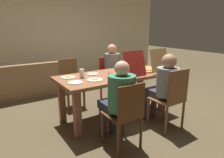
{
  "coord_description": "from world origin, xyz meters",
  "views": [
    {
      "loc": [
        -1.87,
        -2.73,
        1.57
      ],
      "look_at": [
        0.0,
        0.1,
        0.67
      ],
      "focal_mm": 31.81,
      "sensor_mm": 36.0,
      "label": 1
    }
  ],
  "objects_px": {
    "pizza_box_1": "(127,72)",
    "drinking_glass_0": "(82,73)",
    "chair_3": "(71,82)",
    "pizza_box_0": "(150,68)",
    "drinking_glass_1": "(130,63)",
    "couch": "(30,83)",
    "plate_0": "(93,74)",
    "chair_1": "(172,97)",
    "chair_2": "(126,113)",
    "plate_3": "(68,77)",
    "person_0": "(114,68)",
    "dining_table": "(115,81)",
    "plate_2": "(95,79)",
    "chair_0": "(110,77)",
    "person_1": "(164,84)",
    "person_2": "(119,96)",
    "plate_1": "(75,82)"
  },
  "relations": [
    {
      "from": "dining_table",
      "to": "chair_0",
      "type": "relative_size",
      "value": 2.17
    },
    {
      "from": "pizza_box_1",
      "to": "drinking_glass_0",
      "type": "xyz_separation_m",
      "value": [
        -0.7,
        0.26,
        0.01
      ]
    },
    {
      "from": "drinking_glass_1",
      "to": "couch",
      "type": "xyz_separation_m",
      "value": [
        -1.6,
        1.76,
        -0.58
      ]
    },
    {
      "from": "chair_0",
      "to": "chair_1",
      "type": "xyz_separation_m",
      "value": [
        0.0,
        -1.72,
        0.05
      ]
    },
    {
      "from": "chair_3",
      "to": "drinking_glass_1",
      "type": "height_order",
      "value": "chair_3"
    },
    {
      "from": "person_2",
      "to": "chair_2",
      "type": "bearing_deg",
      "value": -90.0
    },
    {
      "from": "dining_table",
      "to": "plate_0",
      "type": "relative_size",
      "value": 9.85
    },
    {
      "from": "dining_table",
      "to": "person_0",
      "type": "distance_m",
      "value": 0.85
    },
    {
      "from": "chair_3",
      "to": "pizza_box_0",
      "type": "bearing_deg",
      "value": -41.85
    },
    {
      "from": "plate_0",
      "to": "drinking_glass_1",
      "type": "height_order",
      "value": "drinking_glass_1"
    },
    {
      "from": "plate_1",
      "to": "person_0",
      "type": "bearing_deg",
      "value": 34.32
    },
    {
      "from": "chair_1",
      "to": "plate_3",
      "type": "bearing_deg",
      "value": 138.15
    },
    {
      "from": "pizza_box_1",
      "to": "couch",
      "type": "relative_size",
      "value": 0.27
    },
    {
      "from": "chair_1",
      "to": "chair_2",
      "type": "bearing_deg",
      "value": -177.14
    },
    {
      "from": "dining_table",
      "to": "chair_2",
      "type": "height_order",
      "value": "chair_2"
    },
    {
      "from": "person_0",
      "to": "plate_1",
      "type": "bearing_deg",
      "value": -145.68
    },
    {
      "from": "chair_1",
      "to": "chair_0",
      "type": "bearing_deg",
      "value": 90.0
    },
    {
      "from": "dining_table",
      "to": "person_0",
      "type": "height_order",
      "value": "person_0"
    },
    {
      "from": "pizza_box_0",
      "to": "plate_2",
      "type": "height_order",
      "value": "pizza_box_0"
    },
    {
      "from": "plate_3",
      "to": "drinking_glass_1",
      "type": "distance_m",
      "value": 1.36
    },
    {
      "from": "chair_0",
      "to": "drinking_glass_1",
      "type": "height_order",
      "value": "drinking_glass_1"
    },
    {
      "from": "chair_3",
      "to": "plate_1",
      "type": "relative_size",
      "value": 4.27
    },
    {
      "from": "person_0",
      "to": "chair_3",
      "type": "relative_size",
      "value": 1.27
    },
    {
      "from": "drinking_glass_0",
      "to": "drinking_glass_1",
      "type": "distance_m",
      "value": 1.2
    },
    {
      "from": "chair_0",
      "to": "person_1",
      "type": "relative_size",
      "value": 0.77
    },
    {
      "from": "person_1",
      "to": "chair_0",
      "type": "bearing_deg",
      "value": 90.0
    },
    {
      "from": "person_1",
      "to": "plate_1",
      "type": "height_order",
      "value": "person_1"
    },
    {
      "from": "drinking_glass_1",
      "to": "couch",
      "type": "bearing_deg",
      "value": 132.29
    },
    {
      "from": "person_2",
      "to": "plate_2",
      "type": "xyz_separation_m",
      "value": [
        -0.02,
        0.6,
        0.1
      ]
    },
    {
      "from": "person_0",
      "to": "chair_3",
      "type": "bearing_deg",
      "value": 168.49
    },
    {
      "from": "pizza_box_1",
      "to": "chair_0",
      "type": "bearing_deg",
      "value": 72.28
    },
    {
      "from": "pizza_box_0",
      "to": "couch",
      "type": "distance_m",
      "value": 2.86
    },
    {
      "from": "chair_1",
      "to": "person_2",
      "type": "height_order",
      "value": "person_2"
    },
    {
      "from": "chair_3",
      "to": "pizza_box_0",
      "type": "xyz_separation_m",
      "value": [
        1.16,
        -1.03,
        0.33
      ]
    },
    {
      "from": "person_0",
      "to": "plate_0",
      "type": "height_order",
      "value": "person_0"
    },
    {
      "from": "pizza_box_0",
      "to": "plate_3",
      "type": "xyz_separation_m",
      "value": [
        -1.46,
        0.35,
        -0.05
      ]
    },
    {
      "from": "person_1",
      "to": "pizza_box_1",
      "type": "relative_size",
      "value": 2.25
    },
    {
      "from": "plate_3",
      "to": "drinking_glass_1",
      "type": "height_order",
      "value": "drinking_glass_1"
    },
    {
      "from": "person_0",
      "to": "plate_0",
      "type": "relative_size",
      "value": 6.01
    },
    {
      "from": "chair_1",
      "to": "chair_3",
      "type": "relative_size",
      "value": 1.02
    },
    {
      "from": "drinking_glass_0",
      "to": "couch",
      "type": "relative_size",
      "value": 0.07
    },
    {
      "from": "dining_table",
      "to": "person_1",
      "type": "relative_size",
      "value": 1.68
    },
    {
      "from": "plate_2",
      "to": "drinking_glass_0",
      "type": "distance_m",
      "value": 0.27
    },
    {
      "from": "plate_0",
      "to": "plate_3",
      "type": "bearing_deg",
      "value": 177.78
    },
    {
      "from": "chair_3",
      "to": "drinking_glass_1",
      "type": "bearing_deg",
      "value": -28.09
    },
    {
      "from": "chair_1",
      "to": "person_2",
      "type": "relative_size",
      "value": 0.83
    },
    {
      "from": "chair_1",
      "to": "plate_1",
      "type": "relative_size",
      "value": 4.37
    },
    {
      "from": "dining_table",
      "to": "plate_1",
      "type": "height_order",
      "value": "plate_1"
    },
    {
      "from": "plate_0",
      "to": "person_0",
      "type": "bearing_deg",
      "value": 33.59
    },
    {
      "from": "person_2",
      "to": "plate_3",
      "type": "relative_size",
      "value": 4.86
    }
  ]
}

